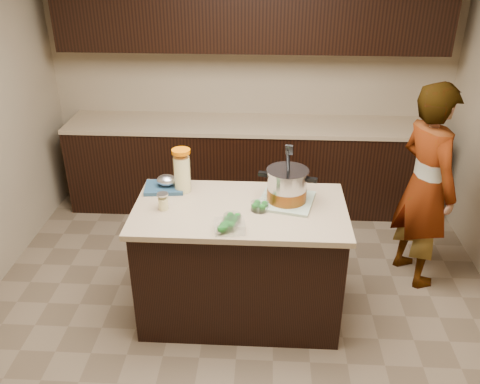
% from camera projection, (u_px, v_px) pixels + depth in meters
% --- Properties ---
extents(ground_plane, '(4.00, 4.00, 0.00)m').
position_uv_depth(ground_plane, '(240.00, 310.00, 3.88)').
color(ground_plane, brown).
rests_on(ground_plane, ground).
extents(room_shell, '(4.04, 4.04, 2.72)m').
position_uv_depth(room_shell, '(240.00, 91.00, 3.09)').
color(room_shell, tan).
rests_on(room_shell, ground).
extents(back_cabinets, '(3.60, 0.63, 2.33)m').
position_uv_depth(back_cabinets, '(250.00, 118.00, 4.99)').
color(back_cabinets, black).
rests_on(back_cabinets, ground).
extents(island, '(1.46, 0.81, 0.90)m').
position_uv_depth(island, '(240.00, 261.00, 3.67)').
color(island, black).
rests_on(island, ground).
extents(dish_towel, '(0.43, 0.43, 0.02)m').
position_uv_depth(dish_towel, '(286.00, 201.00, 3.53)').
color(dish_towel, '#5E875B').
rests_on(dish_towel, island).
extents(stock_pot, '(0.40, 0.35, 0.41)m').
position_uv_depth(stock_pot, '(287.00, 187.00, 3.48)').
color(stock_pot, '#B7B7BC').
rests_on(stock_pot, dish_towel).
extents(lemonade_pitcher, '(0.16, 0.16, 0.32)m').
position_uv_depth(lemonade_pitcher, '(182.00, 172.00, 3.62)').
color(lemonade_pitcher, '#F6E796').
rests_on(lemonade_pitcher, island).
extents(mason_jar, '(0.09, 0.09, 0.13)m').
position_uv_depth(mason_jar, '(163.00, 202.00, 3.42)').
color(mason_jar, '#F6E796').
rests_on(mason_jar, island).
extents(broccoli_tub_left, '(0.14, 0.14, 0.06)m').
position_uv_depth(broccoli_tub_left, '(260.00, 207.00, 3.42)').
color(broccoli_tub_left, silver).
rests_on(broccoli_tub_left, island).
extents(broccoli_tub_right, '(0.13, 0.13, 0.06)m').
position_uv_depth(broccoli_tub_right, '(232.00, 219.00, 3.28)').
color(broccoli_tub_right, silver).
rests_on(broccoli_tub_right, island).
extents(broccoli_tub_rect, '(0.21, 0.16, 0.07)m').
position_uv_depth(broccoli_tub_rect, '(230.00, 227.00, 3.18)').
color(broccoli_tub_rect, silver).
rests_on(broccoli_tub_rect, island).
extents(blue_tray, '(0.30, 0.25, 0.11)m').
position_uv_depth(blue_tray, '(165.00, 185.00, 3.69)').
color(blue_tray, navy).
rests_on(blue_tray, island).
extents(person, '(0.59, 0.70, 1.65)m').
position_uv_depth(person, '(426.00, 186.00, 3.92)').
color(person, gray).
rests_on(person, ground).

